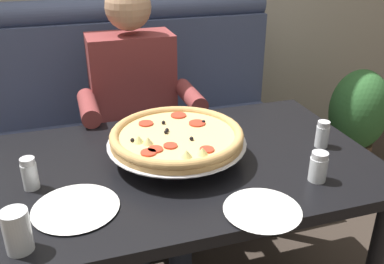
{
  "coord_description": "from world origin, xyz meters",
  "views": [
    {
      "loc": [
        -0.37,
        -1.25,
        1.46
      ],
      "look_at": [
        0.02,
        -0.02,
        0.84
      ],
      "focal_mm": 39.75,
      "sensor_mm": 36.0,
      "label": 1
    }
  ],
  "objects_px": {
    "diner_main": "(137,104)",
    "drinking_glass": "(18,233)",
    "shaker_pepper_flakes": "(318,169)",
    "dining_table": "(185,182)",
    "booth_bench": "(141,138)",
    "shaker_oregano": "(322,136)",
    "plate_near_right": "(262,208)",
    "shaker_parmesan": "(30,176)",
    "pizza": "(177,137)",
    "plate_near_left": "(76,206)",
    "potted_plant": "(357,118)"
  },
  "relations": [
    {
      "from": "plate_near_right",
      "to": "drinking_glass",
      "type": "relative_size",
      "value": 1.95
    },
    {
      "from": "booth_bench",
      "to": "diner_main",
      "type": "distance_m",
      "value": 0.41
    },
    {
      "from": "shaker_parmesan",
      "to": "shaker_pepper_flakes",
      "type": "distance_m",
      "value": 0.91
    },
    {
      "from": "shaker_oregano",
      "to": "booth_bench",
      "type": "bearing_deg",
      "value": 119.01
    },
    {
      "from": "pizza",
      "to": "drinking_glass",
      "type": "xyz_separation_m",
      "value": [
        -0.5,
        -0.34,
        -0.03
      ]
    },
    {
      "from": "shaker_parmesan",
      "to": "plate_near_left",
      "type": "height_order",
      "value": "shaker_parmesan"
    },
    {
      "from": "shaker_parmesan",
      "to": "potted_plant",
      "type": "relative_size",
      "value": 0.15
    },
    {
      "from": "booth_bench",
      "to": "diner_main",
      "type": "bearing_deg",
      "value": -101.35
    },
    {
      "from": "pizza",
      "to": "plate_near_left",
      "type": "distance_m",
      "value": 0.42
    },
    {
      "from": "plate_near_left",
      "to": "dining_table",
      "type": "bearing_deg",
      "value": 24.94
    },
    {
      "from": "shaker_pepper_flakes",
      "to": "dining_table",
      "type": "bearing_deg",
      "value": 145.78
    },
    {
      "from": "dining_table",
      "to": "shaker_parmesan",
      "type": "bearing_deg",
      "value": -177.51
    },
    {
      "from": "shaker_oregano",
      "to": "drinking_glass",
      "type": "distance_m",
      "value": 1.08
    },
    {
      "from": "shaker_parmesan",
      "to": "drinking_glass",
      "type": "height_order",
      "value": "drinking_glass"
    },
    {
      "from": "shaker_oregano",
      "to": "plate_near_right",
      "type": "bearing_deg",
      "value": -142.03
    },
    {
      "from": "booth_bench",
      "to": "shaker_oregano",
      "type": "height_order",
      "value": "booth_bench"
    },
    {
      "from": "plate_near_left",
      "to": "drinking_glass",
      "type": "height_order",
      "value": "drinking_glass"
    },
    {
      "from": "shaker_pepper_flakes",
      "to": "drinking_glass",
      "type": "relative_size",
      "value": 0.86
    },
    {
      "from": "booth_bench",
      "to": "dining_table",
      "type": "distance_m",
      "value": 0.91
    },
    {
      "from": "shaker_parmesan",
      "to": "plate_near_right",
      "type": "height_order",
      "value": "shaker_parmesan"
    },
    {
      "from": "shaker_pepper_flakes",
      "to": "plate_near_left",
      "type": "distance_m",
      "value": 0.76
    },
    {
      "from": "diner_main",
      "to": "drinking_glass",
      "type": "height_order",
      "value": "diner_main"
    },
    {
      "from": "shaker_pepper_flakes",
      "to": "shaker_oregano",
      "type": "relative_size",
      "value": 1.0
    },
    {
      "from": "shaker_parmesan",
      "to": "shaker_oregano",
      "type": "bearing_deg",
      "value": -1.38
    },
    {
      "from": "booth_bench",
      "to": "diner_main",
      "type": "relative_size",
      "value": 1.29
    },
    {
      "from": "plate_near_left",
      "to": "potted_plant",
      "type": "xyz_separation_m",
      "value": [
        1.75,
        0.95,
        -0.35
      ]
    },
    {
      "from": "shaker_pepper_flakes",
      "to": "shaker_oregano",
      "type": "height_order",
      "value": "same"
    },
    {
      "from": "shaker_parmesan",
      "to": "diner_main",
      "type": "bearing_deg",
      "value": 54.55
    },
    {
      "from": "shaker_parmesan",
      "to": "plate_near_right",
      "type": "xyz_separation_m",
      "value": [
        0.63,
        -0.33,
        -0.03
      ]
    },
    {
      "from": "plate_near_right",
      "to": "potted_plant",
      "type": "relative_size",
      "value": 0.32
    },
    {
      "from": "diner_main",
      "to": "shaker_oregano",
      "type": "xyz_separation_m",
      "value": [
        0.57,
        -0.66,
        0.06
      ]
    },
    {
      "from": "pizza",
      "to": "shaker_oregano",
      "type": "relative_size",
      "value": 4.81
    },
    {
      "from": "dining_table",
      "to": "plate_near_left",
      "type": "bearing_deg",
      "value": -155.06
    },
    {
      "from": "booth_bench",
      "to": "dining_table",
      "type": "height_order",
      "value": "booth_bench"
    },
    {
      "from": "plate_near_right",
      "to": "pizza",
      "type": "bearing_deg",
      "value": 111.84
    },
    {
      "from": "potted_plant",
      "to": "plate_near_right",
      "type": "bearing_deg",
      "value": -137.72
    },
    {
      "from": "booth_bench",
      "to": "plate_near_right",
      "type": "bearing_deg",
      "value": -84.21
    },
    {
      "from": "plate_near_right",
      "to": "drinking_glass",
      "type": "height_order",
      "value": "drinking_glass"
    },
    {
      "from": "dining_table",
      "to": "drinking_glass",
      "type": "bearing_deg",
      "value": -149.31
    },
    {
      "from": "booth_bench",
      "to": "shaker_oregano",
      "type": "xyz_separation_m",
      "value": [
        0.52,
        -0.93,
        0.37
      ]
    },
    {
      "from": "plate_near_left",
      "to": "shaker_pepper_flakes",
      "type": "bearing_deg",
      "value": -5.41
    },
    {
      "from": "plate_near_right",
      "to": "drinking_glass",
      "type": "bearing_deg",
      "value": 176.74
    },
    {
      "from": "dining_table",
      "to": "drinking_glass",
      "type": "distance_m",
      "value": 0.63
    },
    {
      "from": "pizza",
      "to": "booth_bench",
      "type": "bearing_deg",
      "value": 88.4
    },
    {
      "from": "dining_table",
      "to": "shaker_pepper_flakes",
      "type": "height_order",
      "value": "shaker_pepper_flakes"
    },
    {
      "from": "potted_plant",
      "to": "dining_table",
      "type": "bearing_deg",
      "value": -150.42
    },
    {
      "from": "booth_bench",
      "to": "pizza",
      "type": "bearing_deg",
      "value": -91.6
    },
    {
      "from": "dining_table",
      "to": "plate_near_left",
      "type": "relative_size",
      "value": 5.25
    },
    {
      "from": "drinking_glass",
      "to": "potted_plant",
      "type": "xyz_separation_m",
      "value": [
        1.89,
        1.09,
        -0.39
      ]
    },
    {
      "from": "shaker_pepper_flakes",
      "to": "potted_plant",
      "type": "xyz_separation_m",
      "value": [
        0.99,
        1.02,
        -0.38
      ]
    }
  ]
}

